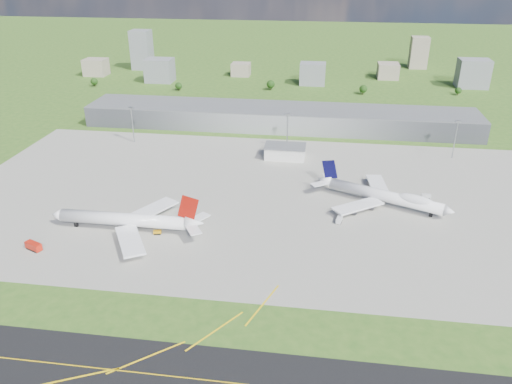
# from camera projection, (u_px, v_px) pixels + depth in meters

# --- Properties ---
(ground) EXTENTS (1400.00, 1400.00, 0.00)m
(ground) POSITION_uv_depth(u_px,v_px,m) (277.00, 133.00, 377.60)
(ground) COLOR #31591B
(ground) RESTS_ON ground
(apron) EXTENTS (360.00, 190.00, 0.08)m
(apron) POSITION_uv_depth(u_px,v_px,m) (275.00, 197.00, 278.05)
(apron) COLOR gray
(apron) RESTS_ON ground
(terminal) EXTENTS (300.00, 42.00, 15.00)m
(terminal) POSITION_uv_depth(u_px,v_px,m) (280.00, 118.00, 387.76)
(terminal) COLOR gray
(terminal) RESTS_ON ground
(ops_building) EXTENTS (26.00, 16.00, 8.00)m
(ops_building) POSITION_uv_depth(u_px,v_px,m) (285.00, 152.00, 329.95)
(ops_building) COLOR silver
(ops_building) RESTS_ON ground
(mast_west) EXTENTS (3.50, 2.00, 25.90)m
(mast_west) POSITION_uv_depth(u_px,v_px,m) (132.00, 118.00, 351.25)
(mast_west) COLOR gray
(mast_west) RESTS_ON ground
(mast_center) EXTENTS (3.50, 2.00, 25.90)m
(mast_center) POSITION_uv_depth(u_px,v_px,m) (287.00, 125.00, 337.43)
(mast_center) COLOR gray
(mast_center) RESTS_ON ground
(mast_east) EXTENTS (3.50, 2.00, 25.90)m
(mast_east) POSITION_uv_depth(u_px,v_px,m) (456.00, 133.00, 323.62)
(mast_east) COLOR gray
(mast_east) RESTS_ON ground
(airliner_red_twin) EXTENTS (77.02, 60.23, 21.19)m
(airliner_red_twin) POSITION_uv_depth(u_px,v_px,m) (129.00, 220.00, 241.92)
(airliner_red_twin) COLOR white
(airliner_red_twin) RESTS_ON ground
(airliner_blue_quad) EXTENTS (71.20, 54.05, 19.67)m
(airliner_blue_quad) POSITION_uv_depth(u_px,v_px,m) (385.00, 196.00, 266.65)
(airliner_blue_quad) COLOR white
(airliner_blue_quad) RESTS_ON ground
(fire_truck) EXTENTS (8.92, 6.19, 3.69)m
(fire_truck) POSITION_uv_depth(u_px,v_px,m) (34.00, 246.00, 227.51)
(fire_truck) COLOR red
(fire_truck) RESTS_ON ground
(tug_yellow) EXTENTS (4.14, 2.90, 1.86)m
(tug_yellow) POSITION_uv_depth(u_px,v_px,m) (157.00, 232.00, 240.67)
(tug_yellow) COLOR #BA830A
(tug_yellow) RESTS_ON ground
(van_white_near) EXTENTS (3.54, 5.90, 2.78)m
(van_white_near) POSITION_uv_depth(u_px,v_px,m) (339.00, 220.00, 250.91)
(van_white_near) COLOR silver
(van_white_near) RESTS_ON ground
(van_white_far) EXTENTS (5.03, 2.64, 2.53)m
(van_white_far) POSITION_uv_depth(u_px,v_px,m) (426.00, 196.00, 275.62)
(van_white_far) COLOR silver
(van_white_far) RESTS_ON ground
(bldg_far_w) EXTENTS (24.00, 20.00, 18.00)m
(bldg_far_w) POSITION_uv_depth(u_px,v_px,m) (96.00, 67.00, 553.23)
(bldg_far_w) COLOR gray
(bldg_far_w) RESTS_ON ground
(bldg_w) EXTENTS (28.00, 22.00, 24.00)m
(bldg_w) POSITION_uv_depth(u_px,v_px,m) (160.00, 70.00, 524.02)
(bldg_w) COLOR slate
(bldg_w) RESTS_ON ground
(bldg_cw) EXTENTS (20.00, 18.00, 14.00)m
(bldg_cw) POSITION_uv_depth(u_px,v_px,m) (241.00, 69.00, 551.86)
(bldg_cw) COLOR gray
(bldg_cw) RESTS_ON ground
(bldg_c) EXTENTS (26.00, 20.00, 22.00)m
(bldg_c) POSITION_uv_depth(u_px,v_px,m) (313.00, 74.00, 513.28)
(bldg_c) COLOR slate
(bldg_c) RESTS_ON ground
(bldg_ce) EXTENTS (22.00, 24.00, 16.00)m
(bldg_ce) POSITION_uv_depth(u_px,v_px,m) (388.00, 71.00, 540.26)
(bldg_ce) COLOR gray
(bldg_ce) RESTS_ON ground
(bldg_e) EXTENTS (30.00, 22.00, 28.00)m
(bldg_e) POSITION_uv_depth(u_px,v_px,m) (473.00, 73.00, 500.82)
(bldg_e) COLOR slate
(bldg_e) RESTS_ON ground
(bldg_tall_w) EXTENTS (22.00, 20.00, 44.00)m
(bldg_tall_w) POSITION_uv_depth(u_px,v_px,m) (142.00, 50.00, 578.33)
(bldg_tall_w) COLOR slate
(bldg_tall_w) RESTS_ON ground
(bldg_tall_e) EXTENTS (20.00, 18.00, 36.00)m
(bldg_tall_e) POSITION_uv_depth(u_px,v_px,m) (419.00, 53.00, 584.53)
(bldg_tall_e) COLOR gray
(bldg_tall_e) RESTS_ON ground
(tree_far_w) EXTENTS (7.20, 7.20, 8.80)m
(tree_far_w) POSITION_uv_depth(u_px,v_px,m) (94.00, 81.00, 507.69)
(tree_far_w) COLOR #382314
(tree_far_w) RESTS_ON ground
(tree_w) EXTENTS (6.75, 6.75, 8.25)m
(tree_w) POSITION_uv_depth(u_px,v_px,m) (178.00, 86.00, 492.06)
(tree_w) COLOR #382314
(tree_w) RESTS_ON ground
(tree_c) EXTENTS (8.10, 8.10, 9.90)m
(tree_c) POSITION_uv_depth(u_px,v_px,m) (271.00, 84.00, 493.73)
(tree_c) COLOR #382314
(tree_c) RESTS_ON ground
(tree_e) EXTENTS (7.65, 7.65, 9.35)m
(tree_e) POSITION_uv_depth(u_px,v_px,m) (363.00, 89.00, 478.10)
(tree_e) COLOR #382314
(tree_e) RESTS_ON ground
(tree_far_e) EXTENTS (6.30, 6.30, 7.70)m
(tree_far_e) POSITION_uv_depth(u_px,v_px,m) (458.00, 91.00, 476.15)
(tree_far_e) COLOR #382314
(tree_far_e) RESTS_ON ground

